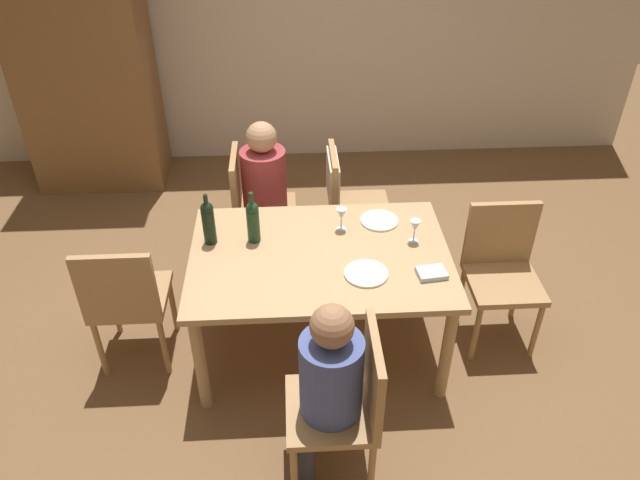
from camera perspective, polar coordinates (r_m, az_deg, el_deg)
ground_plane at (r=4.04m, az=0.00°, el=-9.66°), size 10.00×10.00×0.00m
rear_room_partition at (r=5.77m, az=-1.67°, el=20.38°), size 6.40×0.12×2.70m
armoire_cabinet at (r=5.67m, az=-21.34°, el=15.11°), size 1.18×0.62×2.18m
dining_table at (r=3.61m, az=0.00°, el=-2.37°), size 1.53×1.06×0.74m
chair_far_left at (r=4.42m, az=-6.28°, el=3.51°), size 0.44×0.44×0.92m
chair_near at (r=3.05m, az=2.71°, el=-14.71°), size 0.44×0.44×0.92m
chair_far_right at (r=4.40m, az=2.19°, el=4.46°), size 0.46×0.44×0.92m
chair_right_end at (r=3.97m, az=16.68°, el=-2.25°), size 0.44×0.44×0.92m
chair_left_end at (r=3.74m, az=-17.78°, el=-5.14°), size 0.44×0.44×0.92m
person_woman_host at (r=4.35m, az=-4.90°, el=5.05°), size 0.37×0.32×1.16m
person_man_bearded at (r=2.95m, az=0.53°, el=-13.36°), size 0.35×0.30×1.13m
wine_bottle_tall_green at (r=3.63m, az=-10.44°, el=1.73°), size 0.08×0.08×0.33m
wine_bottle_dark_red at (r=3.61m, az=-6.32°, el=1.85°), size 0.08×0.08×0.33m
wine_glass_near_left at (r=3.71m, az=2.03°, el=2.40°), size 0.07×0.07×0.15m
wine_glass_centre at (r=3.64m, az=8.91°, el=1.27°), size 0.07×0.07×0.15m
dinner_plate_host at (r=3.85m, az=5.59°, el=1.83°), size 0.24×0.24×0.01m
dinner_plate_guest_left at (r=3.41m, az=4.35°, el=-3.15°), size 0.25×0.25×0.01m
folded_napkin at (r=3.45m, az=10.45°, el=-3.07°), size 0.17×0.14×0.03m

